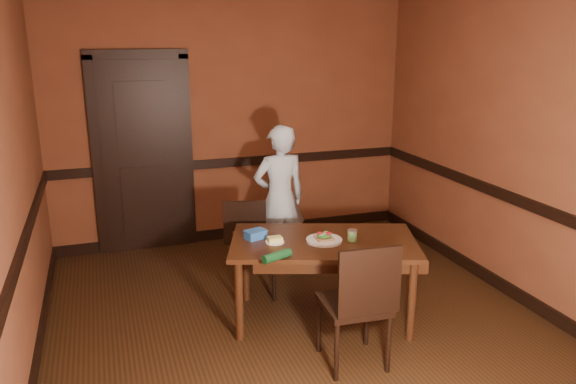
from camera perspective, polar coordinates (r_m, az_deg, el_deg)
floor at (r=4.69m, az=1.41°, el=-13.58°), size 4.00×4.50×0.01m
wall_back at (r=6.32m, az=-5.58°, el=7.05°), size 4.00×0.02×2.70m
wall_front at (r=2.33m, az=21.33°, el=-9.32°), size 4.00×0.02×2.70m
wall_left at (r=3.99m, az=-26.51°, el=0.37°), size 0.02×4.50×2.70m
wall_right at (r=5.22m, az=22.65°, el=4.09°), size 0.02×4.50×2.70m
dado_back at (r=6.39m, az=-5.45°, el=3.03°), size 4.00×0.03×0.10m
dado_left at (r=4.12m, az=-25.54°, el=-5.66°), size 0.03×4.50×0.10m
dado_right at (r=5.31m, az=22.02°, el=-0.66°), size 0.03×4.50×0.10m
baseboard_back at (r=6.62m, az=-5.26°, el=-4.08°), size 4.00×0.03×0.12m
baseboard_left at (r=4.47m, az=-24.24°, el=-15.76°), size 0.03×4.50×0.12m
baseboard_right at (r=5.59m, az=21.14°, el=-8.95°), size 0.03×4.50×0.12m
door at (r=6.18m, az=-14.52°, el=4.00°), size 1.05×0.07×2.20m
dining_table at (r=4.68m, az=3.58°, el=-8.90°), size 1.68×1.27×0.70m
chair_far at (r=5.09m, az=-3.31°, el=-5.91°), size 0.49×0.49×0.84m
chair_near at (r=4.06m, az=6.70°, el=-11.00°), size 0.47×0.47×0.95m
person at (r=5.54m, az=-0.86°, el=-0.66°), size 0.55×0.38×1.46m
sandwich_plate at (r=4.51m, az=3.69°, el=-4.78°), size 0.29×0.29×0.07m
sauce_jar at (r=4.53m, az=6.54°, el=-4.39°), size 0.08×0.08×0.09m
cheese_saucer at (r=4.48m, az=-1.35°, el=-4.92°), size 0.15×0.15×0.05m
food_tub at (r=4.57m, az=-3.33°, el=-4.31°), size 0.20×0.16×0.07m
wrapped_veg at (r=4.13m, az=-1.15°, el=-6.53°), size 0.25×0.15×0.07m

